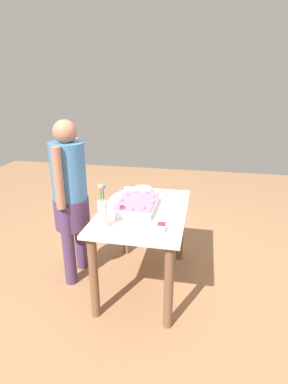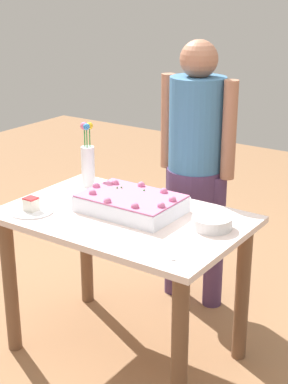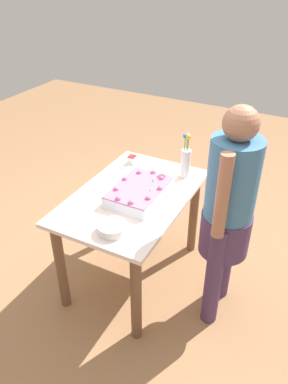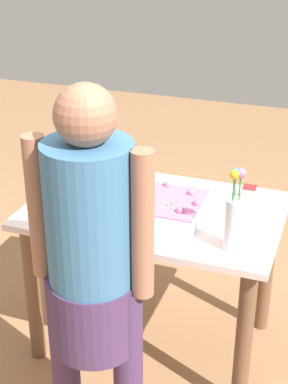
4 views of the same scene
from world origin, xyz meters
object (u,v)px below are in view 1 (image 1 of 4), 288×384
object	(u,v)px
sheet_cake	(137,205)
fruit_bowl	(142,190)
person_standing	(70,192)
serving_plate_with_slice	(161,230)
cake_knife	(172,196)
flower_vase	(103,211)

from	to	relation	value
sheet_cake	fruit_bowl	world-z (taller)	sheet_cake
person_standing	fruit_bowl	bearing A→B (deg)	35.39
serving_plate_with_slice	fruit_bowl	world-z (taller)	serving_plate_with_slice
fruit_bowl	sheet_cake	bearing A→B (deg)	5.19
cake_knife	fruit_bowl	world-z (taller)	fruit_bowl
cake_knife	fruit_bowl	distance (m)	0.30
cake_knife	person_standing	bearing A→B (deg)	160.90
sheet_cake	cake_knife	xyz separation A→B (m)	(-0.37, 0.26, -0.04)
serving_plate_with_slice	sheet_cake	bearing A→B (deg)	-144.84
serving_plate_with_slice	fruit_bowl	distance (m)	0.85
person_standing	cake_knife	bearing A→B (deg)	23.18
sheet_cake	person_standing	size ratio (longest dim) A/B	0.31
cake_knife	serving_plate_with_slice	bearing A→B (deg)	-131.51
serving_plate_with_slice	fruit_bowl	bearing A→B (deg)	-158.79
cake_knife	flower_vase	size ratio (longest dim) A/B	0.55
flower_vase	fruit_bowl	xyz separation A→B (m)	(-0.81, 0.13, -0.11)
cake_knife	person_standing	distance (m)	0.95
sheet_cake	serving_plate_with_slice	bearing A→B (deg)	35.16
flower_vase	person_standing	size ratio (longest dim) A/B	0.23
person_standing	sheet_cake	bearing A→B (deg)	-0.20
serving_plate_with_slice	flower_vase	distance (m)	0.45
flower_vase	serving_plate_with_slice	bearing A→B (deg)	91.96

